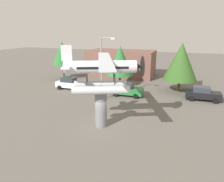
% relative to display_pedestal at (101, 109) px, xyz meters
% --- Properties ---
extents(ground_plane, '(140.00, 140.00, 0.00)m').
position_rel_display_pedestal_xyz_m(ground_plane, '(0.00, 0.00, -1.70)').
color(ground_plane, '#605B54').
extents(display_pedestal, '(1.10, 1.10, 3.40)m').
position_rel_display_pedestal_xyz_m(display_pedestal, '(0.00, 0.00, 0.00)').
color(display_pedestal, slate).
rests_on(display_pedestal, ground).
extents(floatplane_monument, '(7.17, 9.99, 4.00)m').
position_rel_display_pedestal_xyz_m(floatplane_monument, '(0.12, 0.05, 3.37)').
color(floatplane_monument, silver).
rests_on(floatplane_monument, display_pedestal).
extents(car_near_white, '(4.20, 2.02, 1.76)m').
position_rel_display_pedestal_xyz_m(car_near_white, '(-9.24, 10.11, -0.82)').
color(car_near_white, white).
rests_on(car_near_white, ground).
extents(car_mid_green, '(4.20, 2.02, 1.76)m').
position_rel_display_pedestal_xyz_m(car_mid_green, '(-0.24, 9.70, -0.82)').
color(car_mid_green, '#237A38').
rests_on(car_mid_green, ground).
extents(car_far_black, '(4.20, 2.02, 1.76)m').
position_rel_display_pedestal_xyz_m(car_far_black, '(9.27, 11.08, -0.82)').
color(car_far_black, black).
rests_on(car_far_black, ground).
extents(streetlight_primary, '(1.84, 0.28, 7.78)m').
position_rel_display_pedestal_xyz_m(streetlight_primary, '(-2.60, 7.03, 2.83)').
color(streetlight_primary, gray).
rests_on(streetlight_primary, ground).
extents(storefront_building, '(12.44, 6.45, 4.82)m').
position_rel_display_pedestal_xyz_m(storefront_building, '(-4.84, 22.00, 0.71)').
color(storefront_building, brown).
rests_on(storefront_building, ground).
extents(tree_west, '(3.65, 3.65, 6.63)m').
position_rel_display_pedestal_xyz_m(tree_west, '(-13.86, 15.78, 2.88)').
color(tree_west, brown).
rests_on(tree_west, ground).
extents(tree_east, '(4.08, 4.08, 6.22)m').
position_rel_display_pedestal_xyz_m(tree_east, '(-2.78, 14.65, 2.24)').
color(tree_east, brown).
rests_on(tree_east, ground).
extents(tree_center_back, '(4.70, 4.70, 6.94)m').
position_rel_display_pedestal_xyz_m(tree_center_back, '(6.26, 14.19, 2.62)').
color(tree_center_back, brown).
rests_on(tree_center_back, ground).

